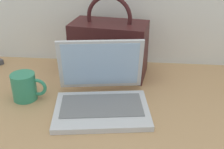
{
  "coord_description": "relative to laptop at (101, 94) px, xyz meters",
  "views": [
    {
      "loc": [
        0.05,
        -0.82,
        0.56
      ],
      "look_at": [
        -0.03,
        0.0,
        0.15
      ],
      "focal_mm": 45.19,
      "sensor_mm": 36.0,
      "label": 1
    }
  ],
  "objects": [
    {
      "name": "desk",
      "position": [
        0.07,
        0.0,
        -0.06
      ],
      "size": [
        1.6,
        0.76,
        0.03
      ],
      "color": "tan",
      "rests_on": "ground"
    },
    {
      "name": "laptop",
      "position": [
        0.0,
        0.0,
        0.0
      ],
      "size": [
        0.34,
        0.31,
        0.21
      ],
      "color": "silver",
      "rests_on": "desk"
    },
    {
      "name": "coffee_mug",
      "position": [
        -0.27,
        0.02,
        0.0
      ],
      "size": [
        0.12,
        0.09,
        0.1
      ],
      "color": "#338C66",
      "rests_on": "desk"
    },
    {
      "name": "handbag",
      "position": [
        0.0,
        0.25,
        0.07
      ],
      "size": [
        0.32,
        0.2,
        0.33
      ],
      "color": "#3F1919",
      "rests_on": "desk"
    }
  ]
}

